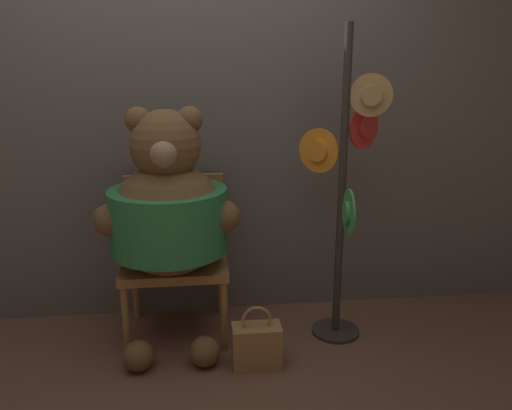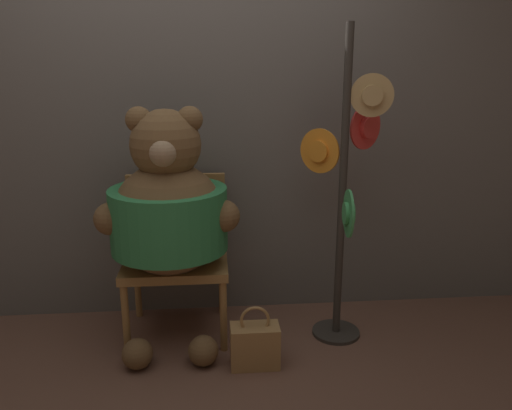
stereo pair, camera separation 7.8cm
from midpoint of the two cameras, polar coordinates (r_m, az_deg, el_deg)
The scene contains 6 objects.
ground_plane at distance 2.75m, azimuth -8.34°, elevation -18.63°, with size 14.00×14.00×0.00m, color brown.
wall_back at distance 3.09m, azimuth -8.81°, elevation 7.54°, with size 8.00×0.10×2.23m.
chair at distance 2.98m, azimuth -9.94°, elevation -4.90°, with size 0.59×0.51×0.92m.
teddy_bear at distance 2.74m, azimuth -10.79°, elevation -0.83°, with size 0.77×0.68×1.34m.
hat_display_rack at distance 2.79m, azimuth 9.42°, elevation 1.92°, with size 0.45×0.52×1.76m.
handbag_on_ground at distance 2.73m, azimuth -0.78°, elevation -15.68°, with size 0.26×0.14×0.34m.
Camera 1 is at (0.07, -2.27, 1.53)m, focal length 35.00 mm.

